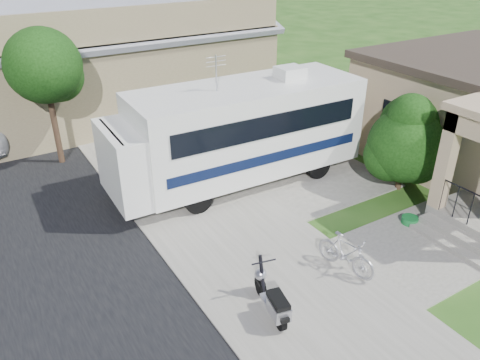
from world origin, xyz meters
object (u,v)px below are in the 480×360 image
scooter (272,299)px  garden_hose (410,221)px  motorhome (238,130)px  bicycle (346,256)px  shrub (406,141)px

scooter → garden_hose: size_ratio=3.41×
motorhome → garden_hose: bearing=-58.6°
bicycle → garden_hose: (2.92, 0.58, -0.36)m
motorhome → bicycle: (-0.26, -5.20, -1.28)m
scooter → motorhome: bearing=77.2°
garden_hose → scooter: bearing=-170.5°
shrub → bicycle: 4.99m
motorhome → shrub: size_ratio=2.62×
shrub → scooter: size_ratio=2.00×
motorhome → garden_hose: size_ratio=17.86×
motorhome → bicycle: 5.36m
garden_hose → shrub: bearing=49.9°
scooter → bicycle: 2.29m
scooter → bicycle: scooter is taller
scooter → bicycle: size_ratio=0.99×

